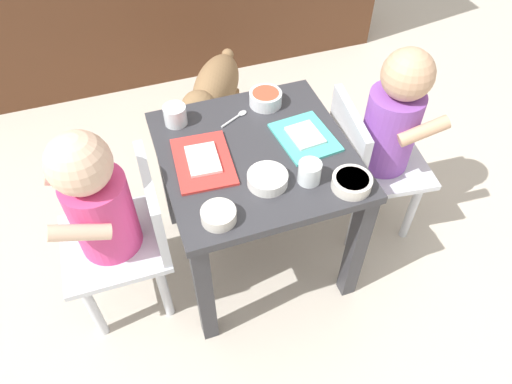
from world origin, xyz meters
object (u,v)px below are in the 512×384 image
Objects in this scene: food_tray_left at (203,161)px; dining_table at (256,175)px; cereal_bowl_right_side at (268,179)px; seated_child_left at (104,208)px; spoon_by_left_tray at (237,117)px; food_tray_right at (305,137)px; water_cup_left at (309,173)px; cereal_bowl_left_side at (219,215)px; water_cup_right at (175,116)px; veggie_bowl_near at (266,98)px; dog at (214,91)px; veggie_bowl_far at (352,182)px; seated_child_right at (387,127)px.

dining_table is at bearing -2.10° from food_tray_left.
dining_table is 5.04× the size of cereal_bowl_right_side.
dining_table is 0.42m from seated_child_left.
spoon_by_left_tray is at bearing 89.29° from cereal_bowl_right_side.
spoon_by_left_tray is (0.00, 0.27, -0.01)m from cereal_bowl_right_side.
water_cup_left is at bearing -109.58° from food_tray_right.
cereal_bowl_left_side is (-0.01, -0.20, 0.01)m from food_tray_left.
water_cup_left reaches higher than dining_table.
water_cup_left is (0.51, -0.12, 0.07)m from seated_child_left.
food_tray_right is 2.97× the size of water_cup_right.
veggie_bowl_near is at bearing 71.08° from cereal_bowl_right_side.
dog is 7.31× the size of water_cup_left.
veggie_bowl_near is 0.45m from cereal_bowl_left_side.
dog is 4.28× the size of veggie_bowl_far.
water_cup_right is (-0.22, -0.44, 0.27)m from dog.
seated_child_right is at bearing 1.52° from food_tray_right.
dog is 0.88m from cereal_bowl_left_side.
cereal_bowl_left_side is (-0.16, -0.19, 0.11)m from dining_table.
cereal_bowl_left_side is at bearing -160.38° from seated_child_right.
water_cup_left is (0.09, -0.14, 0.12)m from dining_table.
food_tray_left is 0.28m from water_cup_left.
veggie_bowl_far is (0.09, -0.06, -0.01)m from water_cup_left.
dog is 0.69m from food_tray_left.
veggie_bowl_far is 0.40m from spoon_by_left_tray.
cereal_bowl_right_side is (-0.16, -0.12, 0.01)m from food_tray_right.
cereal_bowl_right_side is 1.10× the size of spoon_by_left_tray.
water_cup_left is 0.26m from cereal_bowl_left_side.
seated_child_right is 0.28m from food_tray_right.
dining_table is 0.78× the size of seated_child_left.
water_cup_left reaches higher than veggie_bowl_near.
cereal_bowl_right_side is at bearing 157.53° from veggie_bowl_far.
cereal_bowl_left_side is at bearing -94.04° from food_tray_left.
food_tray_left is at bearing -106.58° from dog.
cereal_bowl_left_side is at bearing -103.64° from dog.
seated_child_right is at bearing 0.73° from food_tray_left.
food_tray_left is 0.30m from veggie_bowl_near.
food_tray_right is 0.21m from veggie_bowl_far.
seated_child_right reaches higher than water_cup_right.
veggie_bowl_far reaches higher than dog.
dining_table is 0.42m from seated_child_right.
dining_table is 5.55× the size of spoon_by_left_tray.
food_tray_right reaches higher than dog.
water_cup_right is at bearing 168.33° from spoon_by_left_tray.
seated_child_left is at bearing -177.29° from seated_child_right.
food_tray_right is at bearing 70.42° from water_cup_left.
food_tray_right is 0.19m from veggie_bowl_near.
dog is 6.61× the size of water_cup_right.
dog is 5.09× the size of cereal_bowl_left_side.
spoon_by_left_tray reaches higher than dog.
seated_child_right is at bearing -58.35° from dog.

